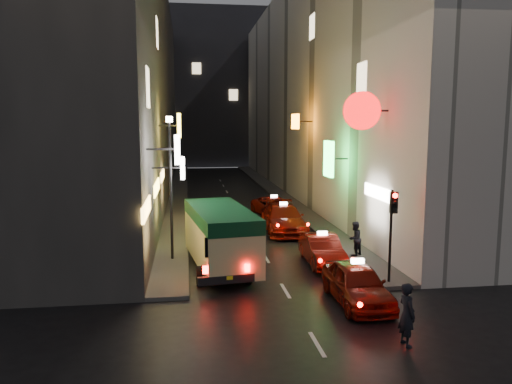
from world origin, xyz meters
name	(u,v)px	position (x,y,z in m)	size (l,w,h in m)	color
building_left	(130,88)	(-8.00, 33.99, 9.00)	(7.41, 52.11, 18.00)	#3D3A37
building_right	(320,89)	(8.00, 33.99, 9.00)	(7.95, 52.00, 18.00)	beige
building_far	(210,90)	(0.00, 66.00, 11.00)	(30.00, 10.00, 22.00)	#2E2E32
sidewalk_left	(179,194)	(-4.25, 34.00, 0.07)	(1.50, 52.00, 0.15)	#413F3C
sidewalk_right	(276,192)	(4.25, 34.00, 0.07)	(1.50, 52.00, 0.15)	#413F3C
minibus	(220,231)	(-2.16, 11.48, 1.65)	(2.92, 6.32, 2.61)	#C7BD7C
taxi_near	(357,280)	(2.16, 6.95, 0.81)	(2.09, 5.07, 1.78)	#650E06
taxi_second	(322,247)	(2.26, 11.75, 0.75)	(2.01, 4.72, 1.66)	#650E06
taxi_third	(283,216)	(1.84, 18.39, 0.89)	(2.44, 5.67, 1.95)	#650E06
taxi_far	(274,205)	(2.14, 23.19, 0.73)	(2.61, 4.84, 1.63)	#650E06
pedestrian_crossing	(407,310)	(2.42, 3.63, 1.00)	(0.66, 0.42, 2.00)	black
pedestrian_sidewalk	(355,236)	(3.96, 12.43, 1.03)	(0.66, 0.41, 1.76)	black
traffic_light	(393,216)	(4.00, 8.47, 2.69)	(0.26, 0.43, 3.50)	black
lamp_post	(171,178)	(-4.20, 13.00, 3.72)	(0.28, 0.28, 6.22)	black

